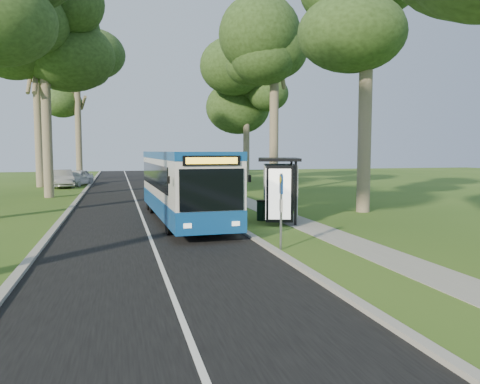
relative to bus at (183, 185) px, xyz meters
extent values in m
plane|color=#32551A|center=(1.77, -5.43, -1.59)|extent=(120.00, 120.00, 0.00)
cube|color=black|center=(-1.73, 4.57, -1.58)|extent=(7.00, 100.00, 0.02)
cube|color=#9E9B93|center=(1.77, 4.57, -1.53)|extent=(0.25, 100.00, 0.12)
cube|color=#9E9B93|center=(-5.23, 4.57, -1.53)|extent=(0.25, 100.00, 0.12)
cube|color=white|center=(-1.73, 4.57, -1.56)|extent=(0.12, 100.00, 0.00)
cube|color=gray|center=(4.77, 4.57, -1.58)|extent=(1.50, 100.00, 0.02)
cube|color=silver|center=(0.00, 0.01, 0.11)|extent=(2.74, 11.56, 2.73)
cube|color=#0F468E|center=(0.00, 0.01, -0.87)|extent=(2.77, 11.59, 0.77)
cube|color=#0F468E|center=(0.00, 0.01, 1.32)|extent=(2.77, 11.59, 0.31)
cube|color=black|center=(0.00, -5.75, 0.23)|extent=(2.15, 0.11, 1.39)
cube|color=yellow|center=(0.00, -5.79, 1.19)|extent=(1.72, 0.07, 0.21)
cube|color=black|center=(0.00, -5.68, -1.11)|extent=(2.30, 0.19, 0.29)
cylinder|color=black|center=(-1.08, -3.53, -1.09)|extent=(0.30, 1.00, 1.00)
cylinder|color=black|center=(1.08, -3.53, -1.09)|extent=(0.30, 1.00, 1.00)
cylinder|color=black|center=(-1.08, 3.36, -1.09)|extent=(0.30, 1.00, 1.00)
cylinder|color=black|center=(1.08, 3.36, -1.09)|extent=(0.30, 1.00, 1.00)
cylinder|color=gray|center=(2.11, -7.05, -0.39)|extent=(0.08, 0.08, 2.39)
cube|color=navy|center=(2.11, -7.05, 0.47)|extent=(0.08, 0.34, 0.59)
cylinder|color=yellow|center=(2.07, -7.05, 0.61)|extent=(0.04, 0.21, 0.21)
cube|color=white|center=(2.11, -7.05, -0.20)|extent=(0.08, 0.29, 0.38)
cube|color=black|center=(4.73, -2.58, -0.26)|extent=(0.13, 0.13, 2.66)
cube|color=black|center=(4.73, 0.14, -0.26)|extent=(0.13, 0.13, 2.66)
cube|color=black|center=(4.07, -1.22, 1.14)|extent=(2.64, 3.62, 0.13)
cube|color=silver|center=(4.81, -1.22, -0.15)|extent=(0.85, 2.60, 2.13)
cube|color=black|center=(4.07, -2.71, -0.26)|extent=(1.12, 0.49, 2.34)
cube|color=white|center=(4.07, -2.80, -0.26)|extent=(0.87, 0.29, 2.07)
cube|color=black|center=(4.39, -0.90, -1.11)|extent=(0.96, 1.95, 0.06)
cylinder|color=black|center=(3.42, -0.93, -1.16)|extent=(0.48, 0.48, 0.86)
cylinder|color=black|center=(3.42, -0.93, -0.70)|extent=(0.52, 0.52, 0.05)
imported|color=white|center=(-6.31, 23.49, -0.85)|extent=(3.06, 4.63, 1.46)
imported|color=#989A9F|center=(-7.35, 21.57, -0.83)|extent=(2.42, 4.79, 1.51)
cylinder|color=#7A6B56|center=(-7.23, 12.57, 3.24)|extent=(0.64, 0.64, 9.66)
ellipsoid|color=#253B17|center=(-7.23, 12.57, 8.35)|extent=(5.20, 5.20, 6.63)
cylinder|color=#7A6B56|center=(-9.23, 22.57, 4.00)|extent=(0.68, 0.68, 11.17)
ellipsoid|color=#253B17|center=(-9.23, 22.57, 9.90)|extent=(5.20, 5.20, 7.66)
cylinder|color=#7A6B56|center=(-6.73, 32.57, 3.67)|extent=(0.66, 0.66, 10.51)
ellipsoid|color=#253B17|center=(-6.73, 32.57, 9.23)|extent=(5.20, 5.20, 7.21)
cylinder|color=#7A6B56|center=(9.27, 0.57, 3.82)|extent=(0.67, 0.67, 10.82)
cylinder|color=#7A6B56|center=(8.57, 12.57, 3.79)|extent=(0.67, 0.67, 10.76)
ellipsoid|color=#253B17|center=(8.57, 12.57, 9.48)|extent=(5.20, 5.20, 7.38)
cylinder|color=#7A6B56|center=(9.77, 24.57, 3.22)|extent=(0.63, 0.63, 9.62)
ellipsoid|color=#253B17|center=(9.77, 24.57, 8.31)|extent=(5.20, 5.20, 6.60)
camera|label=1|loc=(-2.82, -20.70, 1.50)|focal=35.00mm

